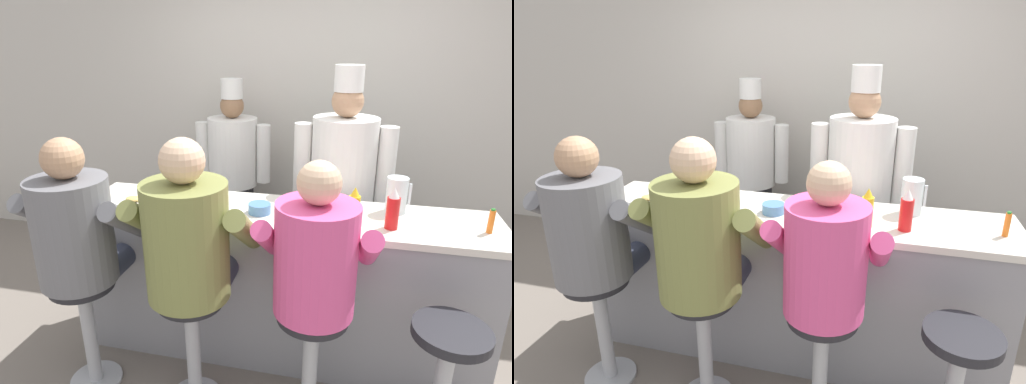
% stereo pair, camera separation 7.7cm
% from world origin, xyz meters
% --- Properties ---
extents(ground_plane, '(20.00, 20.00, 0.00)m').
position_xyz_m(ground_plane, '(0.00, 0.00, 0.00)').
color(ground_plane, slate).
extents(wall_back, '(10.00, 0.06, 2.70)m').
position_xyz_m(wall_back, '(0.00, 1.75, 1.35)').
color(wall_back, beige).
rests_on(wall_back, ground_plane).
extents(diner_counter, '(2.52, 0.56, 0.98)m').
position_xyz_m(diner_counter, '(0.00, 0.28, 0.49)').
color(diner_counter, gray).
rests_on(diner_counter, ground_plane).
extents(ketchup_bottle_red, '(0.07, 0.07, 0.23)m').
position_xyz_m(ketchup_bottle_red, '(0.62, 0.17, 1.09)').
color(ketchup_bottle_red, red).
rests_on(ketchup_bottle_red, diner_counter).
extents(mustard_bottle_yellow, '(0.06, 0.06, 0.22)m').
position_xyz_m(mustard_bottle_yellow, '(0.42, 0.17, 1.08)').
color(mustard_bottle_yellow, yellow).
rests_on(mustard_bottle_yellow, diner_counter).
extents(hot_sauce_bottle_orange, '(0.03, 0.03, 0.14)m').
position_xyz_m(hot_sauce_bottle_orange, '(1.13, 0.23, 1.05)').
color(hot_sauce_bottle_orange, orange).
rests_on(hot_sauce_bottle_orange, diner_counter).
extents(water_pitcher_clear, '(0.14, 0.12, 0.21)m').
position_xyz_m(water_pitcher_clear, '(0.66, 0.42, 1.09)').
color(water_pitcher_clear, silver).
rests_on(water_pitcher_clear, diner_counter).
extents(breakfast_plate, '(0.24, 0.24, 0.05)m').
position_xyz_m(breakfast_plate, '(-0.92, 0.20, 0.99)').
color(breakfast_plate, white).
rests_on(breakfast_plate, diner_counter).
extents(cereal_bowl, '(0.13, 0.13, 0.06)m').
position_xyz_m(cereal_bowl, '(-0.12, 0.22, 1.01)').
color(cereal_bowl, '#4C7FB7').
rests_on(cereal_bowl, diner_counter).
extents(coffee_mug_tan, '(0.13, 0.08, 0.09)m').
position_xyz_m(coffee_mug_tan, '(-0.54, 0.27, 1.03)').
color(coffee_mug_tan, beige).
rests_on(coffee_mug_tan, diner_counter).
extents(diner_seated_grey, '(0.63, 0.62, 1.50)m').
position_xyz_m(diner_seated_grey, '(-1.02, -0.24, 0.94)').
color(diner_seated_grey, '#B2B5BA').
rests_on(diner_seated_grey, ground_plane).
extents(diner_seated_olive, '(0.65, 0.64, 1.53)m').
position_xyz_m(diner_seated_olive, '(-0.38, -0.24, 0.96)').
color(diner_seated_olive, '#B2B5BA').
rests_on(diner_seated_olive, ground_plane).
extents(diner_seated_pink, '(0.59, 0.59, 1.46)m').
position_xyz_m(diner_seated_pink, '(0.26, -0.24, 0.93)').
color(diner_seated_pink, '#B2B5BA').
rests_on(diner_seated_pink, ground_plane).
extents(empty_stool_round, '(0.36, 0.36, 0.70)m').
position_xyz_m(empty_stool_round, '(0.90, -0.28, 0.47)').
color(empty_stool_round, '#B2B5BA').
rests_on(empty_stool_round, ground_plane).
extents(cook_in_whites_near, '(0.65, 0.42, 1.66)m').
position_xyz_m(cook_in_whites_near, '(-0.60, 1.34, 0.91)').
color(cook_in_whites_near, '#232328').
rests_on(cook_in_whites_near, ground_plane).
extents(cook_in_whites_far, '(0.70, 0.45, 1.80)m').
position_xyz_m(cook_in_whites_far, '(0.34, 0.88, 0.99)').
color(cook_in_whites_far, '#232328').
rests_on(cook_in_whites_far, ground_plane).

